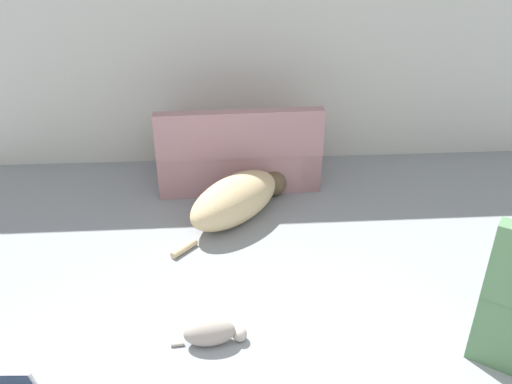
% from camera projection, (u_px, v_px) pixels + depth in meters
% --- Properties ---
extents(wall_back, '(6.76, 0.06, 2.62)m').
position_uv_depth(wall_back, '(248.00, 43.00, 5.22)').
color(wall_back, beige).
rests_on(wall_back, ground_plane).
extents(couch, '(1.64, 0.85, 0.86)m').
position_uv_depth(couch, '(238.00, 157.00, 5.16)').
color(couch, '#A3757A').
rests_on(couch, ground_plane).
extents(dog, '(1.12, 1.25, 0.41)m').
position_uv_depth(dog, '(238.00, 198.00, 4.53)').
color(dog, tan).
rests_on(dog, ground_plane).
extents(cat, '(0.49, 0.18, 0.18)m').
position_uv_depth(cat, '(212.00, 333.00, 3.17)').
color(cat, gray).
rests_on(cat, ground_plane).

